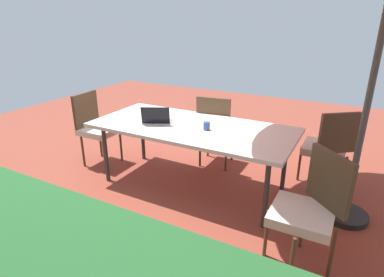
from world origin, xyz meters
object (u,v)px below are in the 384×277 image
Objects in this scene: chair_south at (216,127)px; chair_east at (96,125)px; dining_table at (192,130)px; laptop at (157,119)px; cup at (207,126)px; chair_southwest at (328,146)px; chair_northwest at (310,206)px.

chair_south and chair_east have the same top height.
dining_table is 2.33× the size of chair_east.
laptop is at bearing 55.48° from chair_south.
laptop is 0.61m from cup.
chair_southwest is at bearing -153.86° from dining_table.
dining_table is 5.76× the size of laptop.
dining_table is 0.23m from cup.
chair_south is (1.39, 0.00, 0.00)m from chair_southwest.
chair_south is 1.00× the size of chair_east.
laptop reaches higher than cup.
cup is (1.18, 0.73, 0.26)m from chair_southwest.
dining_table is at bearing 170.01° from laptop.
chair_northwest is (-2.86, 0.68, 0.00)m from chair_east.
chair_east is 10.97× the size of cup.
chair_south is 0.80m from cup.
chair_southwest reaches higher than cup.
chair_south is (0.00, -0.68, -0.17)m from dining_table.
chair_southwest is at bearing 172.11° from chair_south.
chair_east is (1.45, 0.03, -0.17)m from dining_table.
chair_east is 1.00× the size of chair_northwest.
cup is at bearing 167.08° from dining_table.
chair_east is at bearing -23.70° from chair_southwest.
chair_east is at bearing -31.00° from laptop.
dining_table is at bearing -163.04° from chair_northwest.
chair_southwest is 1.00× the size of chair_northwest.
laptop is (-1.05, 0.09, 0.26)m from chair_east.
chair_southwest is 1.97m from laptop.
laptop is at bearing -13.65° from chair_southwest.
cup is at bearing -6.05° from chair_southwest.
laptop is (0.40, 0.12, 0.09)m from dining_table.
cup is (1.21, -0.66, 0.26)m from chair_northwest.
chair_southwest is (-1.39, -0.68, -0.17)m from dining_table.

